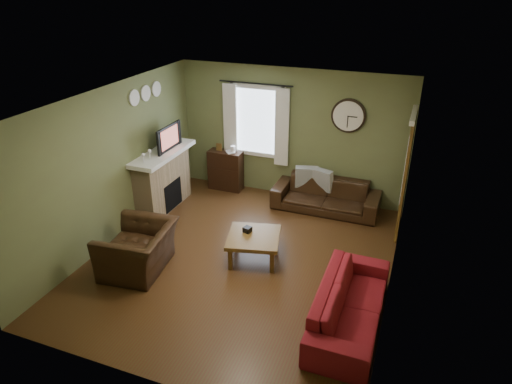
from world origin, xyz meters
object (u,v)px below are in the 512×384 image
(sofa_brown, at_px, (326,196))
(sofa_red, at_px, (350,304))
(coffee_table, at_px, (254,247))
(armchair, at_px, (138,249))
(bookshelf, at_px, (226,170))

(sofa_brown, distance_m, sofa_red, 3.19)
(sofa_red, height_order, coffee_table, sofa_red)
(sofa_brown, xyz_separation_m, armchair, (-2.25, -2.97, 0.06))
(armchair, bearing_deg, bookshelf, 171.62)
(sofa_red, bearing_deg, coffee_table, 61.14)
(bookshelf, xyz_separation_m, armchair, (-0.05, -3.16, -0.06))
(sofa_red, bearing_deg, armchair, 89.05)
(bookshelf, xyz_separation_m, sofa_brown, (2.19, -0.18, -0.13))
(sofa_brown, relative_size, armchair, 1.82)
(bookshelf, relative_size, coffee_table, 1.04)
(sofa_brown, bearing_deg, armchair, -127.06)
(sofa_brown, xyz_separation_m, coffee_table, (-0.69, -2.09, -0.08))
(bookshelf, bearing_deg, coffee_table, -56.43)
(sofa_red, distance_m, armchair, 3.26)
(bookshelf, distance_m, sofa_brown, 2.21)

